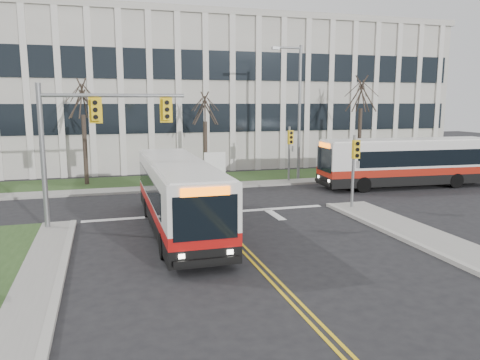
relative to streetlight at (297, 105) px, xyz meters
The scene contains 14 objects.
ground 18.81m from the streetlight, 116.37° to the right, with size 120.00×120.00×0.00m, color black.
sidewalk_cross 6.04m from the streetlight, 161.74° to the right, with size 44.00×1.60×0.14m, color #9E9B93.
building_lawn 6.23m from the streetlight, 149.29° to the left, with size 44.00×5.00×0.12m, color #2B471E.
office_building 14.15m from the streetlight, 102.38° to the left, with size 40.00×16.00×12.00m, color beige.
mast_arm_signal 16.39m from the streetlight, 146.49° to the right, with size 6.11×0.38×6.20m.
signal_pole_near 9.72m from the streetlight, 95.10° to the right, with size 0.34×0.39×3.80m.
signal_pole_far 2.93m from the streetlight, 136.05° to the right, with size 0.34×0.39×3.80m.
streetlight is the anchor object (origin of this frame).
directory_sign 6.96m from the streetlight, 166.77° to the left, with size 1.50×0.12×2.00m.
tree_left 14.15m from the streetlight, behind, with size 1.80×1.80×7.70m.
tree_mid 6.36m from the streetlight, 161.65° to the left, with size 1.80×1.80×6.82m.
tree_right 6.28m from the streetlight, 16.78° to the left, with size 1.80×1.80×8.25m.
bus_main 15.06m from the streetlight, 132.88° to the right, with size 2.38×10.97×2.93m, color silver, non-canonical shape.
bus_cross 8.17m from the streetlight, 37.08° to the right, with size 2.47×11.39×3.04m, color silver, non-canonical shape.
Camera 1 is at (-4.84, -13.79, 5.42)m, focal length 35.00 mm.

